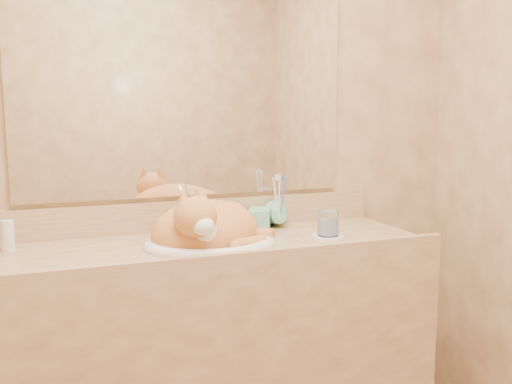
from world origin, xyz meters
name	(u,v)px	position (x,y,z in m)	size (l,w,h in m)	color
wall_back	(186,129)	(0.00, 1.00, 1.25)	(2.40, 0.02, 2.50)	olive
vanity_counter	(208,357)	(0.00, 0.72, 0.42)	(1.60, 0.55, 0.85)	olive
mirror	(187,93)	(0.00, 0.99, 1.39)	(1.30, 0.02, 0.80)	white
sink_basin	(210,225)	(0.01, 0.70, 0.92)	(0.46, 0.38, 0.14)	white
faucet	(197,215)	(0.01, 0.88, 0.93)	(0.04, 0.11, 0.16)	white
cat	(206,226)	(0.00, 0.72, 0.92)	(0.42, 0.34, 0.23)	#C2692C
soap_dispenser	(259,209)	(0.24, 0.84, 0.94)	(0.08, 0.09, 0.18)	#75BB98
toothbrush_cup	(280,217)	(0.34, 0.87, 0.90)	(0.10, 0.10, 0.10)	#75BB98
toothbrushes	(280,197)	(0.34, 0.87, 0.98)	(0.04, 0.04, 0.23)	silver
saucer	(328,237)	(0.45, 0.66, 0.85)	(0.12, 0.12, 0.01)	white
water_glass	(328,223)	(0.45, 0.66, 0.91)	(0.08, 0.08, 0.09)	white
lotion_bottle	(8,236)	(-0.66, 0.87, 0.90)	(0.04, 0.04, 0.11)	silver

